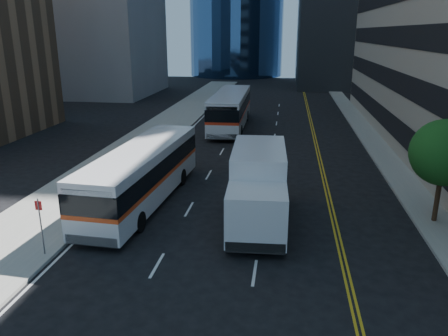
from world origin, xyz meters
name	(u,v)px	position (x,y,z in m)	size (l,w,h in m)	color
ground	(236,301)	(0.00, 0.00, 0.00)	(160.00, 160.00, 0.00)	black
sidewalk_west	(155,134)	(-10.50, 25.00, 0.07)	(5.00, 90.00, 0.15)	gray
sidewalk_east	(373,141)	(9.00, 25.00, 0.07)	(2.00, 90.00, 0.15)	gray
street_tree	(444,153)	(9.00, 8.00, 3.64)	(3.20, 3.20, 5.10)	#332114
bus_front	(143,173)	(-6.21, 8.67, 1.71)	(3.39, 12.29, 3.13)	silver
bus_rear	(231,109)	(-4.00, 29.20, 1.89)	(3.17, 13.49, 3.47)	silver
box_truck	(258,186)	(0.26, 6.83, 1.91)	(2.96, 7.70, 3.63)	silver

